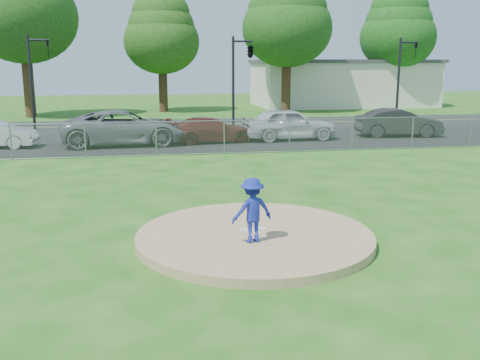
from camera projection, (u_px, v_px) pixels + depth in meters
The scene contains 20 objects.
ground at pixel (207, 163), 21.84m from camera, with size 120.00×120.00×0.00m, color #1D5111.
pitchers_mound at pixel (255, 237), 12.19m from camera, with size 5.40×5.40×0.20m, color #A5845A.
pitching_rubber at pixel (253, 229), 12.36m from camera, with size 0.60×0.15×0.04m, color white.
chain_link_fence at pixel (202, 138), 23.61m from camera, with size 40.00×0.06×1.50m, color gray.
parking_lot at pixel (193, 140), 28.10m from camera, with size 50.00×8.00×0.01m, color black.
street at pixel (184, 125), 35.32m from camera, with size 60.00×7.00×0.01m, color black.
commercial_building at pixel (341, 83), 50.98m from camera, with size 16.40×9.40×4.30m.
tree_left at pixel (22, 3), 38.48m from camera, with size 7.84×7.84×12.53m.
tree_center at pixel (161, 32), 43.40m from camera, with size 6.16×6.16×9.84m.
tree_right at pixel (287, 16), 42.87m from camera, with size 7.28×7.28×11.63m.
tree_far_right at pixel (398, 28), 47.71m from camera, with size 6.72×6.72×10.74m.
traffic_signal_left at pixel (35, 74), 31.23m from camera, with size 1.28×0.20×5.60m.
traffic_signal_center at pixel (249, 53), 33.07m from camera, with size 1.42×2.48×5.60m.
traffic_signal_right at pixel (402, 73), 35.03m from camera, with size 1.28×0.20×5.60m.
pitcher at pixel (252, 210), 11.43m from camera, with size 0.91×0.52×1.41m, color #1B2996.
traffic_cone at pixel (74, 140), 25.44m from camera, with size 0.39×0.39×0.76m, color #FF610D.
parked_car_gray at pixel (124, 128), 26.41m from camera, with size 2.83×6.14×1.71m, color slate.
parked_car_darkred at pixel (211, 130), 27.27m from camera, with size 1.79×4.40×1.28m, color maroon.
parked_car_pearl at pixel (289, 124), 28.16m from camera, with size 1.99×4.93×1.68m, color silver.
parked_car_charcoal at pixel (399, 123), 29.52m from camera, with size 1.61×4.61×1.52m, color #252527.
Camera 1 is at (-2.30, -11.41, 3.98)m, focal length 40.00 mm.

